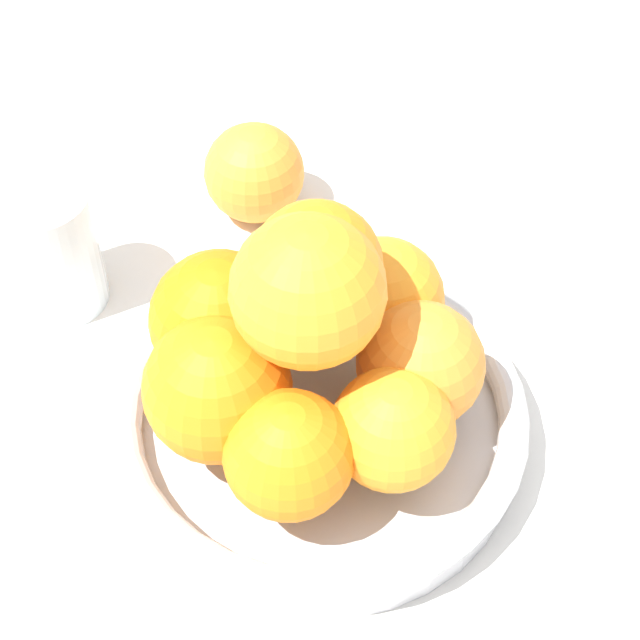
% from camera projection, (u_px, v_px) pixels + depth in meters
% --- Properties ---
extents(ground_plane, '(4.00, 4.00, 0.00)m').
position_uv_depth(ground_plane, '(320.00, 440.00, 0.64)').
color(ground_plane, silver).
extents(fruit_bowl, '(0.24, 0.24, 0.04)m').
position_uv_depth(fruit_bowl, '(320.00, 421.00, 0.62)').
color(fruit_bowl, silver).
rests_on(fruit_bowl, ground_plane).
extents(orange_pile, '(0.19, 0.19, 0.14)m').
position_uv_depth(orange_pile, '(306.00, 337.00, 0.57)').
color(orange_pile, orange).
rests_on(orange_pile, fruit_bowl).
extents(stray_orange, '(0.07, 0.07, 0.07)m').
position_uv_depth(stray_orange, '(254.00, 173.00, 0.74)').
color(stray_orange, orange).
rests_on(stray_orange, ground_plane).
extents(drinking_glass, '(0.06, 0.06, 0.09)m').
position_uv_depth(drinking_glass, '(52.00, 250.00, 0.68)').
color(drinking_glass, silver).
rests_on(drinking_glass, ground_plane).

